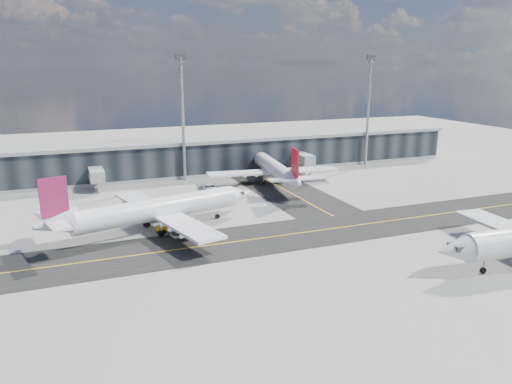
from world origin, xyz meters
The scene contains 8 objects.
ground centered at (0.00, 0.00, 0.00)m, with size 300.00×300.00×0.00m, color gray.
taxiway_lanes centered at (3.91, 10.74, 0.01)m, with size 180.00×63.00×0.03m.
terminal_concourse centered at (0.04, 54.93, 4.09)m, with size 152.00×19.80×8.80m.
floodlight_masts centered at (0.00, 48.00, 15.61)m, with size 102.50×0.70×28.90m.
airliner_af centered at (-13.34, 13.46, 3.68)m, with size 37.23×32.01×11.14m.
airliner_redtail centered at (18.00, 36.40, 3.50)m, with size 30.58×35.75×10.59m.
baggage_tug centered at (-11.52, 12.78, 1.04)m, with size 3.65×2.92×2.07m.
service_van centered at (2.43, 35.21, 0.81)m, with size 2.70×5.86×1.63m, color white.
Camera 1 is at (-26.64, -64.77, 26.77)m, focal length 35.00 mm.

